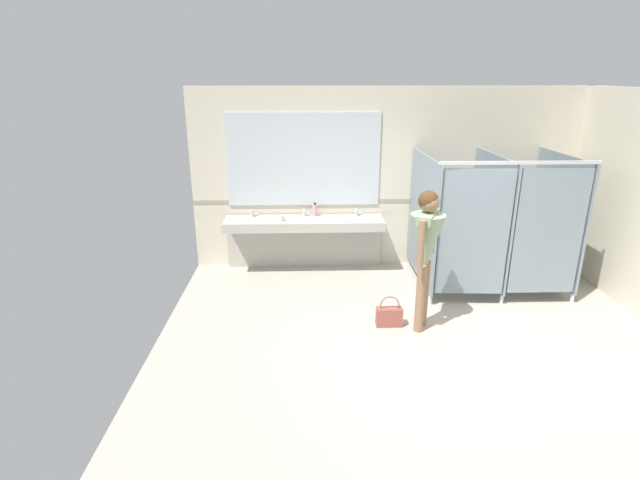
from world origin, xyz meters
TOP-DOWN VIEW (x-y plane):
  - ground_plane at (0.00, 0.00)m, footprint 6.22×5.83m
  - wall_back at (0.00, 2.68)m, footprint 6.22×0.12m
  - wall_back_tile_band at (0.00, 2.61)m, footprint 6.22×0.01m
  - vanity_counter at (-1.40, 2.41)m, footprint 2.41×0.53m
  - mirror_panel at (-1.40, 2.60)m, footprint 2.31×0.02m
  - bathroom_stalls at (1.25, 1.62)m, footprint 2.00×1.56m
  - person_standing at (0.00, 0.49)m, footprint 0.54×0.54m
  - handbag at (-0.37, 0.54)m, footprint 0.31×0.13m
  - soap_dispenser at (-1.23, 2.49)m, footprint 0.07×0.07m
  - paper_cup at (-1.73, 2.23)m, footprint 0.07×0.07m
  - floor_drain_cover at (-0.52, -0.18)m, footprint 0.14×0.14m

SIDE VIEW (x-z plane):
  - ground_plane at x=0.00m, z-range -0.10..0.00m
  - floor_drain_cover at x=-0.52m, z-range 0.00..0.01m
  - handbag at x=-0.37m, z-range -0.07..0.33m
  - vanity_counter at x=-1.40m, z-range 0.14..1.10m
  - paper_cup at x=-1.73m, z-range 0.85..0.93m
  - soap_dispenser at x=-1.23m, z-range 0.83..1.04m
  - bathroom_stalls at x=1.25m, z-range 0.05..1.97m
  - wall_back_tile_band at x=0.00m, z-range 1.02..1.08m
  - person_standing at x=0.00m, z-range 0.23..1.93m
  - wall_back at x=0.00m, z-range 0.00..2.76m
  - mirror_panel at x=-1.40m, z-range 1.00..2.40m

